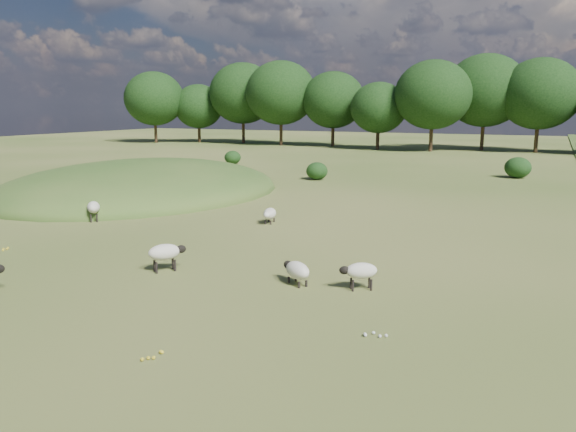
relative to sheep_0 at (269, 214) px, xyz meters
The scene contains 9 objects.
ground 13.34m from the sheep_0, 89.12° to the left, with size 160.00×160.00×0.00m, color #395A1C.
mound 12.95m from the sheep_0, 155.68° to the left, with size 16.00×20.00×4.00m, color #33561E.
treeline 49.16m from the sheep_0, 91.00° to the left, with size 96.28×14.66×11.70m.
shrubs 20.99m from the sheep_0, 90.97° to the left, with size 26.65×9.15×1.59m.
sheep_0 is the anchor object (origin of this frame).
sheep_1 8.32m from the sheep_0, 158.64° to the right, with size 1.18×1.23×0.94m.
sheep_2 8.30m from the sheep_0, 87.01° to the right, with size 1.09×1.23×0.91m.
sheep_4 10.04m from the sheep_0, 47.52° to the right, with size 1.15×0.92×0.82m.
sheep_5 9.15m from the sheep_0, 57.68° to the right, with size 1.24×1.02×0.71m.
Camera 1 is at (11.41, -15.92, 5.29)m, focal length 35.00 mm.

